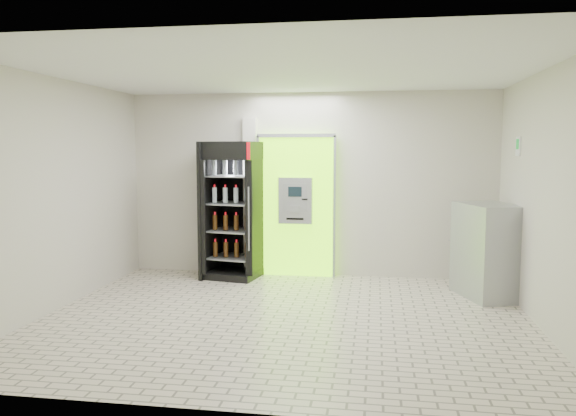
# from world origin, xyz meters

# --- Properties ---
(ground) EXTENTS (6.00, 6.00, 0.00)m
(ground) POSITION_xyz_m (0.00, 0.00, 0.00)
(ground) COLOR beige
(ground) RESTS_ON ground
(room_shell) EXTENTS (6.00, 6.00, 6.00)m
(room_shell) POSITION_xyz_m (0.00, 0.00, 1.84)
(room_shell) COLOR beige
(room_shell) RESTS_ON ground
(atm_assembly) EXTENTS (1.30, 0.24, 2.33)m
(atm_assembly) POSITION_xyz_m (-0.20, 2.41, 1.17)
(atm_assembly) COLOR #79ED09
(atm_assembly) RESTS_ON ground
(pillar) EXTENTS (0.22, 0.11, 2.60)m
(pillar) POSITION_xyz_m (-0.98, 2.45, 1.30)
(pillar) COLOR silver
(pillar) RESTS_ON ground
(beverage_cooler) EXTENTS (0.94, 0.89, 2.20)m
(beverage_cooler) POSITION_xyz_m (-1.20, 2.13, 1.06)
(beverage_cooler) COLOR black
(beverage_cooler) RESTS_ON ground
(steel_cabinet) EXTENTS (0.96, 1.15, 1.32)m
(steel_cabinet) POSITION_xyz_m (2.66, 1.46, 0.66)
(steel_cabinet) COLOR #9A9DA1
(steel_cabinet) RESTS_ON ground
(exit_sign) EXTENTS (0.02, 0.22, 0.26)m
(exit_sign) POSITION_xyz_m (2.99, 1.40, 2.12)
(exit_sign) COLOR white
(exit_sign) RESTS_ON room_shell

